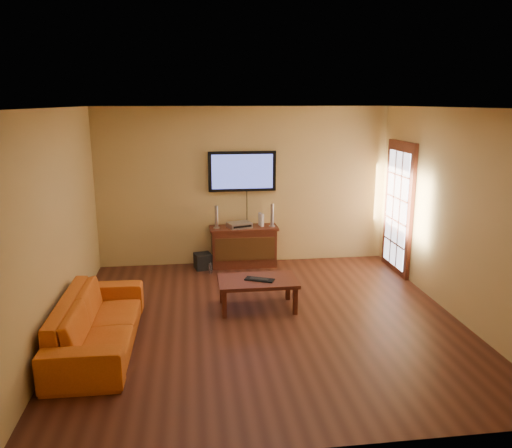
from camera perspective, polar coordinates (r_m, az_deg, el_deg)
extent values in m
plane|color=#39190F|center=(6.61, 1.09, -10.96)|extent=(5.00, 5.00, 0.00)
plane|color=tan|center=(8.60, -1.35, 4.30)|extent=(5.00, 0.00, 5.00)
plane|color=tan|center=(6.31, -21.92, -0.21)|extent=(0.00, 5.00, 5.00)
plane|color=tan|center=(6.99, 21.87, 1.08)|extent=(0.00, 5.00, 5.00)
plane|color=white|center=(6.01, 1.21, 13.14)|extent=(5.00, 5.00, 0.00)
cube|color=#42190F|center=(8.52, 15.96, 1.62)|extent=(0.06, 1.02, 2.22)
cube|color=white|center=(8.51, 15.74, 1.62)|extent=(0.01, 0.79, 1.89)
cube|color=#42190F|center=(8.61, -1.41, -2.69)|extent=(1.09, 0.41, 0.65)
cube|color=black|center=(8.40, -1.26, -2.88)|extent=(1.01, 0.02, 0.39)
cube|color=#42190F|center=(8.52, -1.42, -0.46)|extent=(1.16, 0.44, 0.04)
cube|color=black|center=(8.51, -1.59, 6.04)|extent=(1.15, 0.07, 0.68)
cube|color=#4351B0|center=(8.48, -1.56, 6.00)|extent=(1.04, 0.01, 0.58)
cube|color=#42190F|center=(6.83, 0.18, -6.54)|extent=(1.07, 0.64, 0.05)
cube|color=#42190F|center=(6.63, -3.64, -9.18)|extent=(0.06, 0.06, 0.37)
cube|color=#42190F|center=(6.74, 4.50, -8.78)|extent=(0.06, 0.06, 0.37)
cube|color=#42190F|center=(7.11, -3.92, -7.56)|extent=(0.06, 0.06, 0.37)
cube|color=#42190F|center=(7.22, 3.66, -7.21)|extent=(0.06, 0.06, 0.37)
imported|color=#C95816|center=(6.08, -17.68, -9.74)|extent=(0.63, 2.10, 0.82)
cylinder|color=silver|center=(8.46, -4.52, -0.41)|extent=(0.11, 0.11, 0.02)
cylinder|color=silver|center=(8.41, -4.55, 0.86)|extent=(0.06, 0.06, 0.37)
cylinder|color=silver|center=(8.55, 1.84, -0.22)|extent=(0.11, 0.11, 0.02)
cylinder|color=silver|center=(8.50, 1.85, 1.06)|extent=(0.06, 0.06, 0.38)
cube|color=silver|center=(8.47, -1.92, -0.10)|extent=(0.45, 0.38, 0.09)
cube|color=white|center=(8.56, 0.59, 0.50)|extent=(0.08, 0.17, 0.22)
cube|color=black|center=(8.55, -6.09, -4.24)|extent=(0.32, 0.32, 0.27)
cylinder|color=white|center=(8.33, -5.23, -5.09)|extent=(0.06, 0.06, 0.16)
sphere|color=white|center=(8.30, -5.24, -4.54)|extent=(0.03, 0.03, 0.03)
cube|color=black|center=(6.79, 0.39, -6.36)|extent=(0.42, 0.30, 0.02)
cube|color=black|center=(6.79, 0.39, -6.27)|extent=(0.27, 0.20, 0.01)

